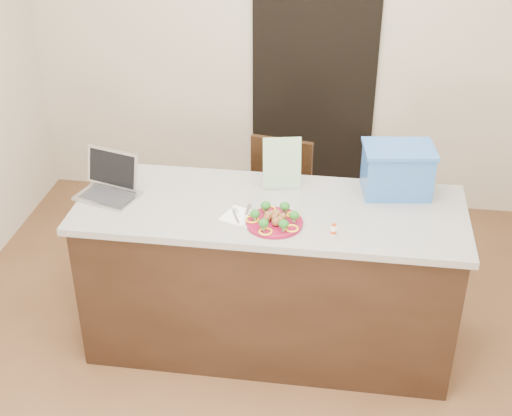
# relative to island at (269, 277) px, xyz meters

# --- Properties ---
(ground) EXTENTS (4.00, 4.00, 0.00)m
(ground) POSITION_rel_island_xyz_m (0.00, -0.25, -0.46)
(ground) COLOR brown
(ground) RESTS_ON ground
(room_shell) EXTENTS (4.00, 4.00, 4.00)m
(room_shell) POSITION_rel_island_xyz_m (0.00, -0.25, 1.16)
(room_shell) COLOR white
(room_shell) RESTS_ON ground
(doorway) EXTENTS (0.90, 0.02, 2.00)m
(doorway) POSITION_rel_island_xyz_m (0.10, 1.73, 0.54)
(doorway) COLOR black
(doorway) RESTS_ON ground
(island) EXTENTS (2.06, 0.76, 0.92)m
(island) POSITION_rel_island_xyz_m (0.00, 0.00, 0.00)
(island) COLOR black
(island) RESTS_ON ground
(plate) EXTENTS (0.29, 0.29, 0.02)m
(plate) POSITION_rel_island_xyz_m (0.04, -0.17, 0.47)
(plate) COLOR maroon
(plate) RESTS_ON island
(meatballs) EXTENTS (0.11, 0.11, 0.04)m
(meatballs) POSITION_rel_island_xyz_m (0.04, -0.17, 0.50)
(meatballs) COLOR brown
(meatballs) RESTS_ON plate
(broccoli) EXTENTS (0.25, 0.23, 0.04)m
(broccoli) POSITION_rel_island_xyz_m (0.04, -0.17, 0.51)
(broccoli) COLOR #165316
(broccoli) RESTS_ON plate
(pepper_rings) EXTENTS (0.28, 0.28, 0.01)m
(pepper_rings) POSITION_rel_island_xyz_m (0.04, -0.17, 0.48)
(pepper_rings) COLOR yellow
(pepper_rings) RESTS_ON plate
(napkin) EXTENTS (0.21, 0.21, 0.01)m
(napkin) POSITION_rel_island_xyz_m (-0.14, -0.13, 0.46)
(napkin) COLOR white
(napkin) RESTS_ON island
(fork) EXTENTS (0.06, 0.16, 0.00)m
(fork) POSITION_rel_island_xyz_m (-0.16, -0.12, 0.47)
(fork) COLOR #BBBCC0
(fork) RESTS_ON napkin
(knife) EXTENTS (0.02, 0.22, 0.01)m
(knife) POSITION_rel_island_xyz_m (-0.11, -0.15, 0.47)
(knife) COLOR silver
(knife) RESTS_ON napkin
(yogurt_bottle) EXTENTS (0.03, 0.03, 0.06)m
(yogurt_bottle) POSITION_rel_island_xyz_m (0.34, -0.24, 0.48)
(yogurt_bottle) COLOR white
(yogurt_bottle) RESTS_ON island
(laptop) EXTENTS (0.37, 0.33, 0.22)m
(laptop) POSITION_rel_island_xyz_m (-0.88, 0.02, 0.52)
(laptop) COLOR #AFAFB4
(laptop) RESTS_ON island
(leaflet) EXTENTS (0.21, 0.09, 0.29)m
(leaflet) POSITION_rel_island_xyz_m (0.04, 0.21, 0.61)
(leaflet) COLOR silver
(leaflet) RESTS_ON island
(blue_box) EXTENTS (0.41, 0.32, 0.27)m
(blue_box) POSITION_rel_island_xyz_m (0.65, 0.25, 0.59)
(blue_box) COLOR #3062AD
(blue_box) RESTS_ON island
(chair) EXTENTS (0.47, 0.47, 0.91)m
(chair) POSITION_rel_island_xyz_m (-0.03, 0.75, 0.06)
(chair) COLOR #331D0F
(chair) RESTS_ON ground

